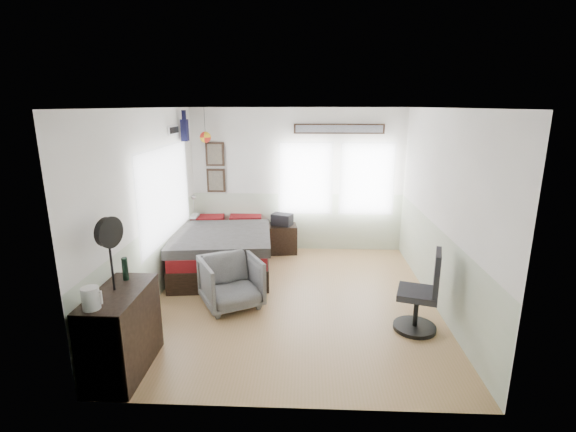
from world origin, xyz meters
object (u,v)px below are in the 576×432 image
Objects in this scene: dresser at (122,332)px; bed at (223,249)px; armchair at (231,282)px; nightstand at (282,239)px; task_chair at (422,299)px.

bed is at bearing 80.41° from dresser.
dresser reaches higher than bed.
bed is 1.44m from armchair.
bed is 1.29m from nightstand.
bed is at bearing -145.59° from nightstand.
nightstand is (0.97, 0.85, -0.07)m from bed.
armchair reaches higher than bed.
dresser is 1.28× the size of armchair.
dresser is (-0.49, -2.91, 0.11)m from bed.
dresser is at bearing -105.69° from bed.
task_chair is (2.85, -1.95, 0.09)m from bed.
task_chair is (2.47, -0.56, 0.08)m from armchair.
task_chair reaches higher than dresser.
bed is 2.95m from dresser.
nightstand is at bearing 68.79° from dresser.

